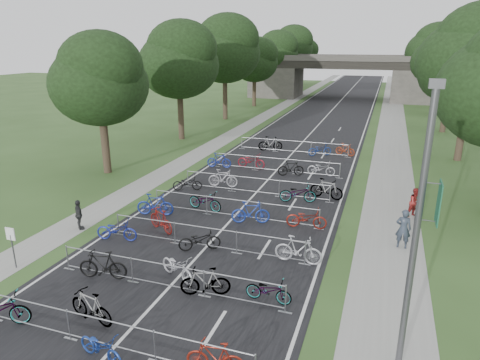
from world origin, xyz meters
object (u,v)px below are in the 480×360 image
(bike_1, at_px, (91,307))
(bike_2, at_px, (101,347))
(pedestrian_b, at_px, (415,203))
(park_sign, at_px, (11,240))
(pedestrian_c, at_px, (79,215))
(lamppost, at_px, (417,235))
(overpass_bridge, at_px, (344,77))
(pedestrian_a, at_px, (403,229))

(bike_1, bearing_deg, bike_2, 56.18)
(pedestrian_b, bearing_deg, bike_2, -160.73)
(park_sign, distance_m, bike_1, 5.76)
(pedestrian_c, bearing_deg, pedestrian_b, -114.29)
(bike_1, bearing_deg, pedestrian_c, -127.19)
(lamppost, bearing_deg, pedestrian_b, 85.97)
(overpass_bridge, bearing_deg, bike_1, -91.30)
(pedestrian_c, bearing_deg, overpass_bridge, -55.40)
(bike_1, xyz_separation_m, pedestrian_b, (10.65, 13.36, 0.22))
(lamppost, relative_size, pedestrian_b, 5.12)
(overpass_bridge, height_order, lamppost, lamppost)
(bike_1, xyz_separation_m, pedestrian_c, (-5.35, 6.10, 0.20))
(bike_1, distance_m, pedestrian_b, 17.09)
(bike_2, bearing_deg, lamppost, -60.65)
(park_sign, distance_m, pedestrian_c, 4.12)
(bike_2, height_order, pedestrian_c, pedestrian_c)
(overpass_bridge, bearing_deg, lamppost, -82.47)
(bike_1, height_order, pedestrian_b, pedestrian_b)
(lamppost, bearing_deg, bike_2, -163.60)
(lamppost, xyz_separation_m, bike_1, (-9.78, -1.01, -3.70))
(bike_2, relative_size, pedestrian_c, 1.11)
(pedestrian_a, height_order, pedestrian_b, pedestrian_a)
(pedestrian_a, xyz_separation_m, pedestrian_c, (-15.31, -3.14, -0.15))
(overpass_bridge, relative_size, bike_2, 17.88)
(park_sign, bearing_deg, pedestrian_b, 35.35)
(pedestrian_a, bearing_deg, park_sign, 26.14)
(lamppost, height_order, bike_2, lamppost)
(overpass_bridge, bearing_deg, pedestrian_c, -96.70)
(pedestrian_a, height_order, pedestrian_c, pedestrian_a)
(lamppost, bearing_deg, bike_1, -174.11)
(overpass_bridge, height_order, pedestrian_c, overpass_bridge)
(bike_1, distance_m, pedestrian_c, 8.12)
(overpass_bridge, height_order, pedestrian_b, overpass_bridge)
(lamppost, height_order, pedestrian_a, lamppost)
(overpass_bridge, bearing_deg, pedestrian_a, -81.17)
(bike_1, relative_size, pedestrian_c, 1.23)
(bike_1, bearing_deg, pedestrian_b, 152.98)
(bike_2, height_order, pedestrian_a, pedestrian_a)
(overpass_bridge, height_order, bike_2, overpass_bridge)
(bike_1, bearing_deg, park_sign, -99.05)
(park_sign, xyz_separation_m, bike_1, (5.35, -2.01, -0.69))
(lamppost, bearing_deg, overpass_bridge, 97.53)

